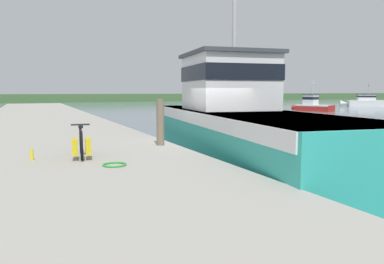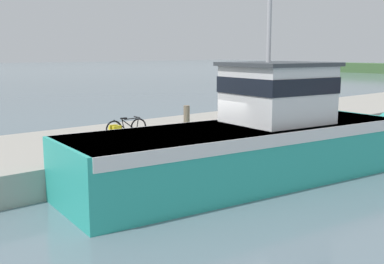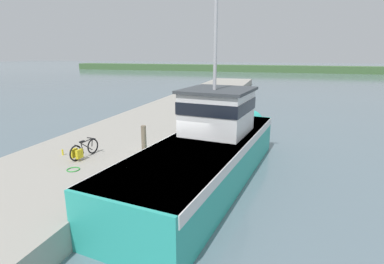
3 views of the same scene
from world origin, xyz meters
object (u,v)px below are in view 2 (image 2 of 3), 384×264
at_px(fishing_boat_main, 258,139).
at_px(mooring_post, 187,124).
at_px(water_bottle_on_curb, 109,130).
at_px(bicycle_touring, 123,128).

bearing_deg(fishing_boat_main, mooring_post, -161.58).
bearing_deg(water_bottle_on_curb, bicycle_touring, -3.53).
bearing_deg(bicycle_touring, fishing_boat_main, 24.47).
height_order(fishing_boat_main, mooring_post, fishing_boat_main).
bearing_deg(water_bottle_on_curb, fishing_boat_main, 14.71).
height_order(fishing_boat_main, water_bottle_on_curb, fishing_boat_main).
height_order(mooring_post, water_bottle_on_curb, mooring_post).
distance_m(mooring_post, water_bottle_on_curb, 3.54).
distance_m(fishing_boat_main, bicycle_touring, 5.35).
xyz_separation_m(bicycle_touring, mooring_post, (2.29, 1.14, 0.31)).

